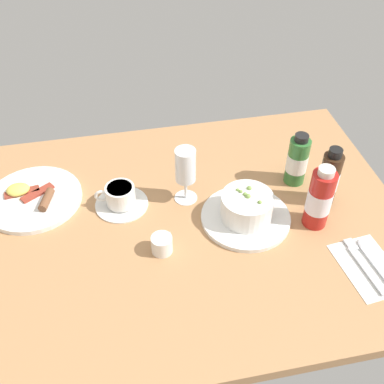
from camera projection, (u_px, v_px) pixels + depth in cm
name	position (u px, v px, depth cm)	size (l,w,h in cm)	color
ground_plane	(190.00, 225.00, 118.09)	(110.00, 84.00, 3.00)	#B27F51
porridge_bowl	(246.00, 209.00, 115.24)	(22.61, 22.61, 8.57)	white
cutlery_setting	(368.00, 265.00, 106.51)	(13.74, 18.48, 0.90)	white
coffee_cup	(120.00, 197.00, 119.59)	(13.85, 13.85, 6.14)	white
creamer_jug	(162.00, 244.00, 108.50)	(5.93, 5.03, 5.16)	white
wine_glass	(185.00, 168.00, 116.31)	(6.07, 6.07, 15.85)	white
sauce_bottle_green	(297.00, 161.00, 123.75)	(5.65, 5.65, 15.38)	#337233
sauce_bottle_red	(319.00, 199.00, 111.28)	(6.09, 6.09, 17.61)	#B21E19
sauce_bottle_brown	(329.00, 178.00, 117.47)	(5.21, 5.21, 16.95)	#382314
breakfast_plate	(33.00, 198.00, 122.04)	(25.14, 25.14, 3.70)	white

